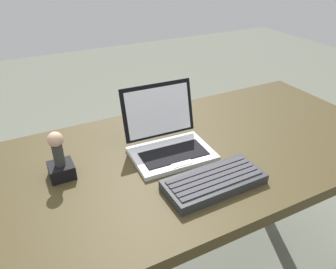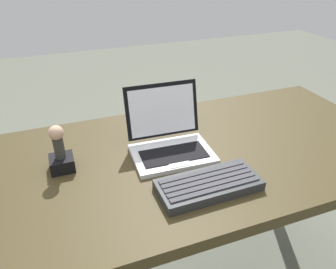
{
  "view_description": "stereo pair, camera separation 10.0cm",
  "coord_description": "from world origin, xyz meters",
  "px_view_note": "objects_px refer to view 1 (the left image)",
  "views": [
    {
      "loc": [
        -0.47,
        -0.77,
        1.33
      ],
      "look_at": [
        -0.08,
        -0.0,
        0.83
      ],
      "focal_mm": 34.6,
      "sensor_mm": 36.0,
      "label": 1
    },
    {
      "loc": [
        -0.38,
        -0.82,
        1.33
      ],
      "look_at": [
        -0.08,
        -0.0,
        0.83
      ],
      "focal_mm": 34.6,
      "sensor_mm": 36.0,
      "label": 2
    }
  ],
  "objects_px": {
    "figurine": "(57,146)",
    "figurine_stand": "(62,170)",
    "laptop_front": "(168,140)",
    "external_keyboard": "(214,181)"
  },
  "relations": [
    {
      "from": "figurine",
      "to": "figurine_stand",
      "type": "bearing_deg",
      "value": 180.0
    },
    {
      "from": "laptop_front",
      "to": "figurine_stand",
      "type": "bearing_deg",
      "value": 176.56
    },
    {
      "from": "external_keyboard",
      "to": "figurine",
      "type": "relative_size",
      "value": 2.72
    },
    {
      "from": "external_keyboard",
      "to": "figurine",
      "type": "height_order",
      "value": "figurine"
    },
    {
      "from": "laptop_front",
      "to": "figurine_stand",
      "type": "height_order",
      "value": "laptop_front"
    },
    {
      "from": "external_keyboard",
      "to": "laptop_front",
      "type": "bearing_deg",
      "value": 98.7
    },
    {
      "from": "figurine_stand",
      "to": "figurine",
      "type": "height_order",
      "value": "figurine"
    },
    {
      "from": "figurine",
      "to": "external_keyboard",
      "type": "bearing_deg",
      "value": -32.93
    },
    {
      "from": "laptop_front",
      "to": "figurine_stand",
      "type": "distance_m",
      "value": 0.34
    },
    {
      "from": "figurine_stand",
      "to": "figurine",
      "type": "bearing_deg",
      "value": 0.0
    }
  ]
}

